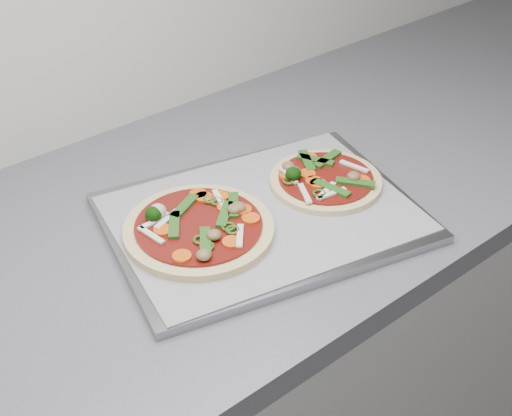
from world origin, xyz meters
TOP-DOWN VIEW (x-y plane):
  - base_cabinet at (0.00, 1.30)m, footprint 3.60×0.60m
  - countertop at (0.00, 1.30)m, footprint 3.60×0.60m
  - baking_tray at (-0.59, 1.23)m, footprint 0.49×0.41m
  - parchment at (-0.59, 1.23)m, footprint 0.46×0.37m
  - pizza_left at (-0.69, 1.25)m, footprint 0.25×0.25m
  - pizza_right at (-0.48, 1.23)m, footprint 0.23×0.23m

SIDE VIEW (x-z plane):
  - base_cabinet at x=0.00m, z-range 0.00..0.86m
  - countertop at x=0.00m, z-range 0.86..0.90m
  - baking_tray at x=-0.59m, z-range 0.90..0.91m
  - parchment at x=-0.59m, z-range 0.91..0.92m
  - pizza_right at x=-0.48m, z-range 0.91..0.94m
  - pizza_left at x=-0.69m, z-range 0.91..0.94m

